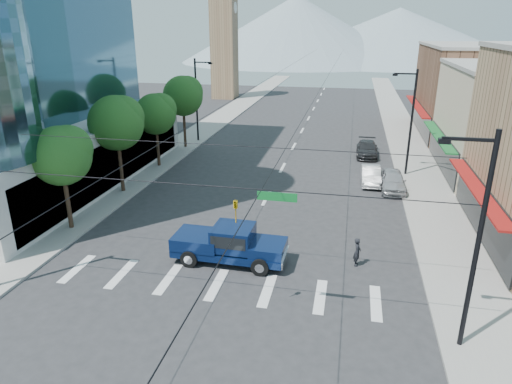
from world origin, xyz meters
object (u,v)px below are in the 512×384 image
pickup_truck (229,243)px  pedestrian (357,252)px  parked_car_far (367,149)px  parked_car_mid (371,175)px  parked_car_near (393,181)px

pickup_truck → pedestrian: pickup_truck is taller
pedestrian → parked_car_far: 22.71m
parked_car_mid → parked_car_far: 8.49m
parked_car_mid → pedestrian: bearing=-95.4°
parked_car_near → parked_car_far: (-1.80, 9.85, -0.07)m
pickup_truck → pedestrian: 6.97m
pickup_truck → parked_car_far: pickup_truck is taller
parked_car_near → pickup_truck: bearing=-126.4°
parked_car_mid → parked_car_far: size_ratio=0.85×
parked_car_near → parked_car_far: 10.01m
pedestrian → pickup_truck: bearing=103.1°
pedestrian → parked_car_mid: bearing=0.5°
pedestrian → parked_car_near: bearing=-7.1°
pickup_truck → pedestrian: bearing=9.6°
pickup_truck → pedestrian: (6.89, 1.00, -0.31)m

